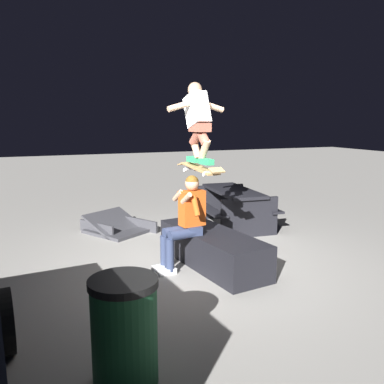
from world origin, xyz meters
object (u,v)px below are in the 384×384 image
(skateboard, at_px, (200,168))
(kicker_ramp, at_px, (118,228))
(person_sitting_on_ledge, at_px, (185,218))
(ledge_box_main, at_px, (212,248))
(picnic_table_back, at_px, (233,202))
(trash_bin, at_px, (125,331))
(skater_airborne, at_px, (198,119))

(skateboard, xyz_separation_m, kicker_ramp, (2.18, 0.73, -1.35))
(person_sitting_on_ledge, height_order, kicker_ramp, person_sitting_on_ledge)
(ledge_box_main, height_order, kicker_ramp, ledge_box_main)
(skateboard, relative_size, picnic_table_back, 0.57)
(ledge_box_main, relative_size, kicker_ramp, 1.49)
(kicker_ramp, bearing_deg, skateboard, -161.40)
(person_sitting_on_ledge, bearing_deg, kicker_ramp, 12.25)
(kicker_ramp, height_order, trash_bin, trash_bin)
(skater_airborne, bearing_deg, person_sitting_on_ledge, 117.40)
(kicker_ramp, bearing_deg, person_sitting_on_ledge, -167.75)
(person_sitting_on_ledge, relative_size, trash_bin, 1.51)
(person_sitting_on_ledge, xyz_separation_m, kicker_ramp, (2.25, 0.49, -0.67))
(kicker_ramp, bearing_deg, trash_bin, 168.71)
(ledge_box_main, height_order, picnic_table_back, picnic_table_back)
(ledge_box_main, relative_size, picnic_table_back, 1.11)
(kicker_ramp, bearing_deg, skater_airborne, -161.10)
(skater_airborne, bearing_deg, skateboard, -173.54)
(ledge_box_main, height_order, skater_airborne, skater_airborne)
(skateboard, height_order, kicker_ramp, skateboard)
(ledge_box_main, bearing_deg, person_sitting_on_ledge, 86.56)
(person_sitting_on_ledge, bearing_deg, ledge_box_main, -93.44)
(person_sitting_on_ledge, xyz_separation_m, trash_bin, (-2.19, 1.37, -0.30))
(picnic_table_back, bearing_deg, ledge_box_main, 144.33)
(picnic_table_back, bearing_deg, trash_bin, 142.23)
(skateboard, distance_m, skater_airborne, 0.69)
(person_sitting_on_ledge, xyz_separation_m, skater_airborne, (0.12, -0.24, 1.36))
(skater_airborne, height_order, picnic_table_back, skater_airborne)
(skateboard, xyz_separation_m, trash_bin, (-2.26, 1.62, -0.97))
(trash_bin, bearing_deg, person_sitting_on_ledge, -32.10)
(skateboard, bearing_deg, ledge_box_main, -119.75)
(person_sitting_on_ledge, xyz_separation_m, picnic_table_back, (1.78, -1.70, -0.24))
(person_sitting_on_ledge, height_order, picnic_table_back, person_sitting_on_ledge)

